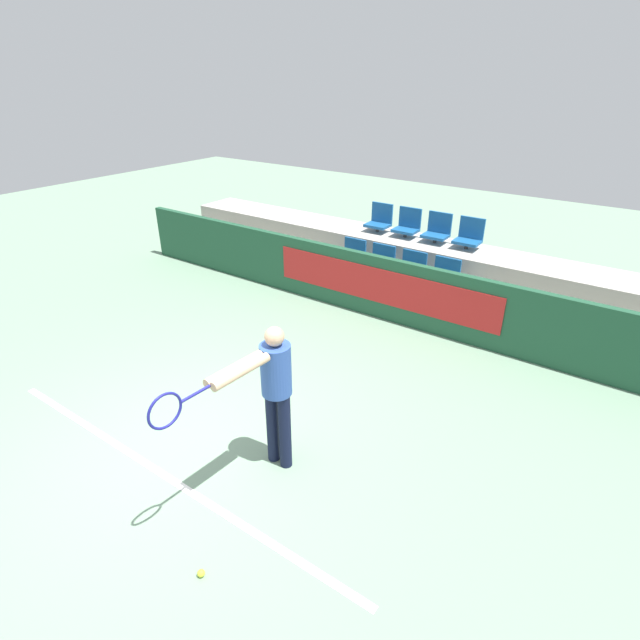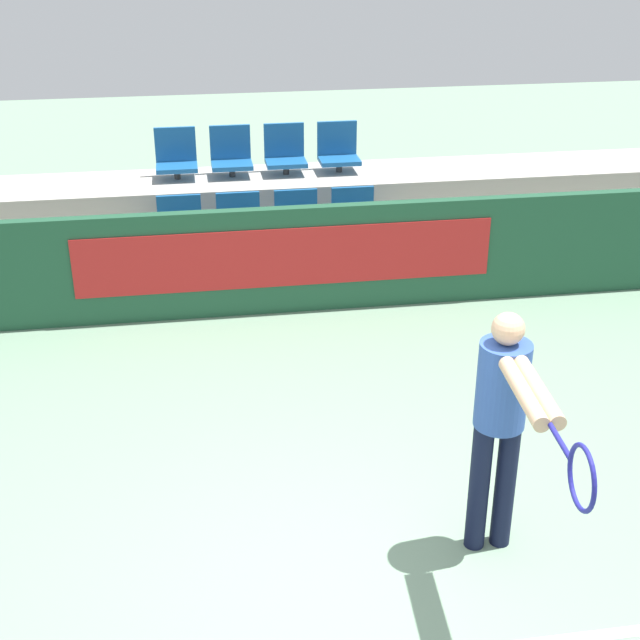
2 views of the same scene
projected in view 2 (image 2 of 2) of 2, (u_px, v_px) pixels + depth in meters
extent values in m
plane|color=gray|center=(355.00, 603.00, 5.29)|extent=(30.00, 30.00, 0.00)
cube|color=#1E4C33|center=(276.00, 261.00, 8.76)|extent=(11.17, 0.12, 1.09)
cube|color=red|center=(287.00, 258.00, 8.69)|extent=(4.10, 0.02, 0.60)
cube|color=#ADA89E|center=(271.00, 268.00, 9.40)|extent=(10.77, 0.99, 0.47)
cube|color=#ADA89E|center=(261.00, 216.00, 10.18)|extent=(10.77, 0.99, 0.94)
cylinder|color=#333333|center=(182.00, 245.00, 9.20)|extent=(0.07, 0.07, 0.11)
cube|color=#195693|center=(181.00, 238.00, 9.16)|extent=(0.45, 0.37, 0.05)
cube|color=#195693|center=(179.00, 213.00, 9.21)|extent=(0.45, 0.04, 0.38)
cylinder|color=#333333|center=(240.00, 242.00, 9.28)|extent=(0.07, 0.07, 0.11)
cube|color=#195693|center=(240.00, 235.00, 9.25)|extent=(0.45, 0.37, 0.05)
cube|color=#195693|center=(238.00, 210.00, 9.30)|extent=(0.45, 0.04, 0.38)
cylinder|color=#333333|center=(298.00, 239.00, 9.37)|extent=(0.07, 0.07, 0.11)
cube|color=#195693|center=(298.00, 232.00, 9.33)|extent=(0.45, 0.37, 0.05)
cube|color=#195693|center=(296.00, 207.00, 9.38)|extent=(0.45, 0.04, 0.38)
cylinder|color=#333333|center=(355.00, 236.00, 9.45)|extent=(0.07, 0.07, 0.11)
cube|color=#195693|center=(355.00, 229.00, 9.42)|extent=(0.45, 0.37, 0.05)
cube|color=#195693|center=(352.00, 204.00, 9.47)|extent=(0.45, 0.04, 0.38)
cylinder|color=#333333|center=(177.00, 174.00, 9.87)|extent=(0.07, 0.07, 0.11)
cube|color=#195693|center=(177.00, 167.00, 9.84)|extent=(0.45, 0.37, 0.05)
cube|color=#195693|center=(175.00, 144.00, 9.89)|extent=(0.45, 0.04, 0.38)
cylinder|color=#333333|center=(232.00, 172.00, 9.96)|extent=(0.07, 0.07, 0.11)
cube|color=#195693|center=(232.00, 165.00, 9.92)|extent=(0.45, 0.37, 0.05)
cube|color=#195693|center=(230.00, 142.00, 9.98)|extent=(0.45, 0.04, 0.38)
cylinder|color=#333333|center=(286.00, 169.00, 10.04)|extent=(0.07, 0.07, 0.11)
cube|color=#195693|center=(286.00, 163.00, 10.01)|extent=(0.45, 0.37, 0.05)
cube|color=#195693|center=(284.00, 140.00, 10.06)|extent=(0.45, 0.04, 0.38)
cylinder|color=#333333|center=(339.00, 167.00, 10.13)|extent=(0.07, 0.07, 0.11)
cube|color=#195693|center=(339.00, 160.00, 10.09)|extent=(0.45, 0.37, 0.05)
cube|color=#195693|center=(337.00, 138.00, 10.15)|extent=(0.45, 0.04, 0.38)
cylinder|color=black|center=(479.00, 487.00, 5.58)|extent=(0.13, 0.13, 0.91)
cylinder|color=black|center=(505.00, 485.00, 5.60)|extent=(0.13, 0.13, 0.91)
cylinder|color=#2D4C99|center=(502.00, 385.00, 5.27)|extent=(0.31, 0.31, 0.55)
sphere|color=tan|center=(508.00, 329.00, 5.11)|extent=(0.19, 0.19, 0.19)
cylinder|color=tan|center=(523.00, 392.00, 4.73)|extent=(0.13, 0.66, 0.09)
cylinder|color=tan|center=(538.00, 391.00, 4.74)|extent=(0.13, 0.66, 0.09)
cylinder|color=navy|center=(560.00, 441.00, 4.31)|extent=(0.05, 0.30, 0.03)
torus|color=navy|center=(582.00, 478.00, 4.04)|extent=(0.05, 0.32, 0.32)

